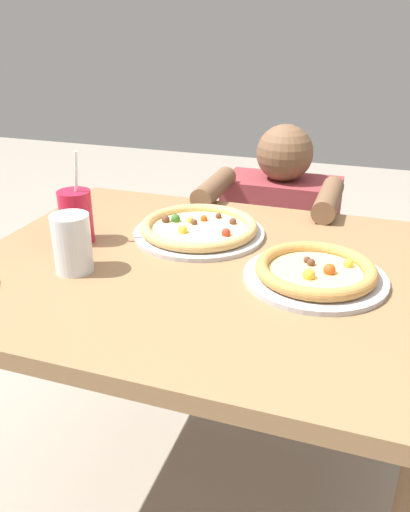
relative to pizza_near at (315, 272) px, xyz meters
name	(u,v)px	position (x,y,z in m)	size (l,w,h in m)	color
ground_plane	(207,486)	(-0.26, 0.00, -0.77)	(8.00, 8.00, 0.00)	#9E9384
dining_table	(207,304)	(-0.26, 0.00, -0.13)	(1.15, 0.92, 0.75)	#936D47
pizza_near	(315,272)	(0.00, 0.00, 0.00)	(0.32, 0.32, 0.04)	#B7B7BC
pizza_far	(199,229)	(-0.34, 0.17, 0.00)	(0.36, 0.36, 0.04)	#B7B7BC
drink_cup_colored	(76,216)	(-0.63, 0.02, 0.05)	(0.09, 0.09, 0.25)	red
water_cup_clear	(72,242)	(-0.54, -0.13, 0.05)	(0.09, 0.09, 0.14)	silver
diner_seated	(277,266)	(-0.21, 0.71, -0.35)	(0.44, 0.53, 0.96)	#333847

